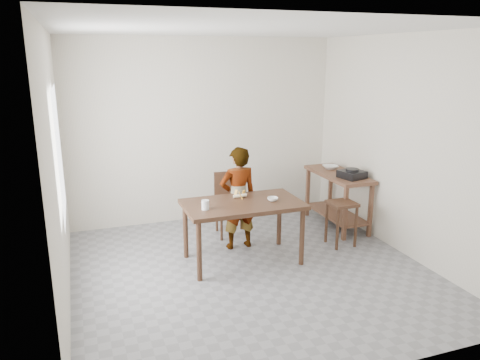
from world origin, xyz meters
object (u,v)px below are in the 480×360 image
object	(u,v)px
prep_counter	(337,199)
stool	(341,223)
dining_chair	(232,205)
child	(238,198)
dining_table	(243,232)

from	to	relation	value
prep_counter	stool	bearing A→B (deg)	-116.49
prep_counter	dining_chair	bearing A→B (deg)	174.02
prep_counter	child	distance (m)	1.68
child	dining_chair	world-z (taller)	child
prep_counter	stool	world-z (taller)	prep_counter
dining_table	stool	xyz separation A→B (m)	(1.39, 0.05, -0.08)
dining_chair	stool	world-z (taller)	dining_chair
dining_chair	child	bearing A→B (deg)	-91.24
child	stool	xyz separation A→B (m)	(1.31, -0.37, -0.37)
dining_table	child	xyz separation A→B (m)	(0.09, 0.42, 0.29)
dining_table	child	world-z (taller)	child
dining_table	stool	world-z (taller)	dining_table
dining_table	prep_counter	distance (m)	1.86
prep_counter	child	size ratio (longest dim) A/B	0.90
child	dining_chair	size ratio (longest dim) A/B	1.55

